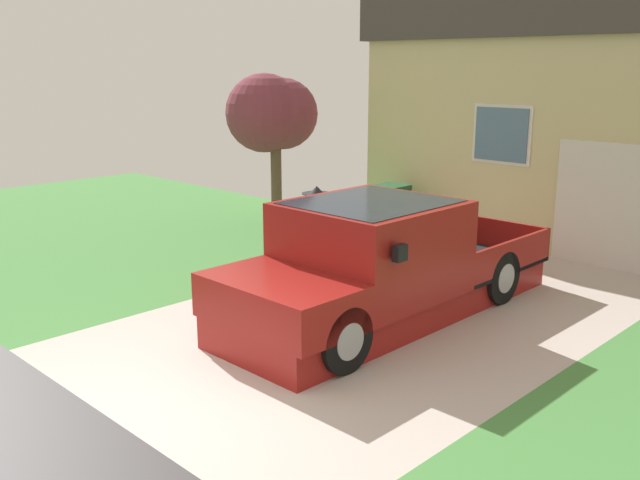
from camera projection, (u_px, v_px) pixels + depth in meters
name	position (u px, v px, depth m)	size (l,w,h in m)	color
pickup_truck	(374.00, 267.00, 9.58)	(2.12, 5.48, 1.68)	maroon
person_with_hat	(317.00, 229.00, 10.87)	(0.50, 0.46, 1.65)	navy
handbag	(292.00, 283.00, 10.97)	(0.32, 0.20, 0.41)	tan
house_with_garage	(625.00, 112.00, 14.35)	(9.37, 5.92, 4.98)	#CABC87
front_yard_tree	(272.00, 114.00, 15.32)	(1.82, 2.01, 3.29)	brown
wheeled_trash_bin	(389.00, 208.00, 14.54)	(0.60, 0.72, 1.04)	#286B38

